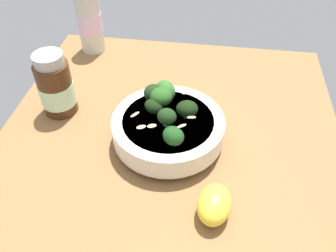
# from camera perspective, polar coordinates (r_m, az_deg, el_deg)

# --- Properties ---
(ground_plane) EXTENTS (0.68, 0.68, 0.04)m
(ground_plane) POSITION_cam_1_polar(r_m,az_deg,el_deg) (0.73, 0.41, -1.69)
(ground_plane) COLOR brown
(bowl_of_broccoli) EXTENTS (0.21, 0.21, 0.10)m
(bowl_of_broccoli) POSITION_cam_1_polar(r_m,az_deg,el_deg) (0.66, -0.08, 0.25)
(bowl_of_broccoli) COLOR silver
(bowl_of_broccoli) RESTS_ON ground_plane
(lemon_wedge) EXTENTS (0.08, 0.06, 0.05)m
(lemon_wedge) POSITION_cam_1_polar(r_m,az_deg,el_deg) (0.57, 7.56, -12.63)
(lemon_wedge) COLOR yellow
(lemon_wedge) RESTS_ON ground_plane
(bottle_tall) EXTENTS (0.06, 0.06, 0.17)m
(bottle_tall) POSITION_cam_1_polar(r_m,az_deg,el_deg) (0.94, -12.70, 16.35)
(bottle_tall) COLOR beige
(bottle_tall) RESTS_ON ground_plane
(bottle_short) EXTENTS (0.07, 0.07, 0.14)m
(bottle_short) POSITION_cam_1_polar(r_m,az_deg,el_deg) (0.75, -17.87, 6.07)
(bottle_short) COLOR #472814
(bottle_short) RESTS_ON ground_plane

